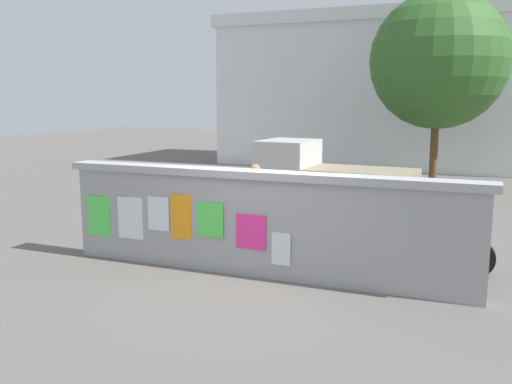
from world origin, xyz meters
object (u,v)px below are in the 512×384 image
(tree_roadside, at_px, (439,61))
(person_walking, at_px, (255,197))
(auto_rickshaw_truck, at_px, (327,182))
(bicycle_near, at_px, (198,216))
(motorcycle, at_px, (437,244))

(tree_roadside, bearing_deg, person_walking, -105.13)
(auto_rickshaw_truck, xyz_separation_m, person_walking, (-0.59, -2.94, 0.09))
(bicycle_near, relative_size, tree_roadside, 0.28)
(bicycle_near, distance_m, person_walking, 1.82)
(bicycle_near, xyz_separation_m, tree_roadside, (4.02, 8.38, 3.62))
(auto_rickshaw_truck, relative_size, person_walking, 2.28)
(auto_rickshaw_truck, height_order, motorcycle, auto_rickshaw_truck)
(person_walking, xyz_separation_m, tree_roadside, (2.44, 9.04, 3.00))
(auto_rickshaw_truck, relative_size, tree_roadside, 0.60)
(bicycle_near, xyz_separation_m, person_walking, (1.58, -0.66, 0.62))
(auto_rickshaw_truck, height_order, tree_roadside, tree_roadside)
(motorcycle, height_order, person_walking, person_walking)
(person_walking, bearing_deg, motorcycle, -3.13)
(person_walking, height_order, tree_roadside, tree_roadside)
(auto_rickshaw_truck, distance_m, bicycle_near, 3.19)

